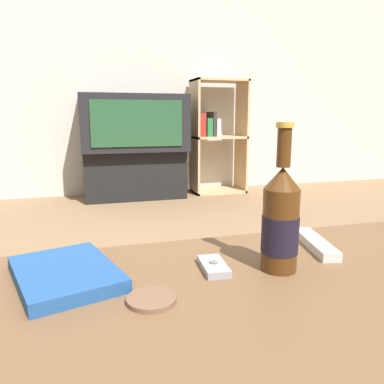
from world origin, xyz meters
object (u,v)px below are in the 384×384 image
television (133,123)px  beer_bottle (281,220)px  table_book (65,274)px  cell_phone (214,266)px  bookshelf (216,134)px  remote_control (315,243)px  tv_stand (135,174)px

television → beer_bottle: television is taller
table_book → television: bearing=63.5°
television → cell_phone: television is taller
beer_bottle → bookshelf: bearing=72.9°
remote_control → bookshelf: bearing=87.7°
television → beer_bottle: (-0.07, -2.67, -0.14)m
television → table_book: size_ratio=3.37×
bookshelf → beer_bottle: 2.85m
tv_stand → remote_control: (0.07, -2.59, 0.22)m
beer_bottle → table_book: 0.41m
cell_phone → table_book: table_book is taller
bookshelf → cell_phone: (-0.96, -2.69, -0.12)m
table_book → beer_bottle: bearing=-25.7°
bookshelf → beer_bottle: size_ratio=3.70×
bookshelf → cell_phone: bookshelf is taller
beer_bottle → cell_phone: bearing=164.7°
bookshelf → table_book: bearing=-114.9°
table_book → tv_stand: bearing=63.6°
tv_stand → cell_phone: 2.66m
television → bookshelf: bearing=3.6°
bookshelf → cell_phone: size_ratio=10.68×
bookshelf → tv_stand: bearing=-176.7°
television → beer_bottle: bearing=-91.5°
remote_control → table_book: 0.54m
bookshelf → table_book: bookshelf is taller
television → cell_phone: 2.66m
beer_bottle → table_book: bearing=170.7°
cell_phone → remote_control: bearing=15.9°
tv_stand → remote_control: size_ratio=4.62×
television → remote_control: television is taller
beer_bottle → table_book: beer_bottle is taller
tv_stand → television: (0.00, -0.00, 0.45)m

